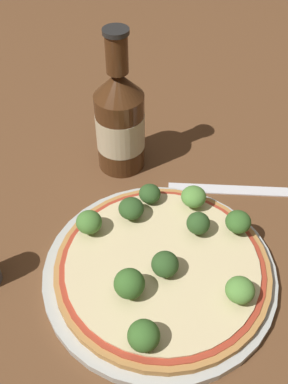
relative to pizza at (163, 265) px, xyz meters
name	(u,v)px	position (x,y,z in m)	size (l,w,h in m)	color
ground_plane	(151,272)	(0.00, 0.01, -0.02)	(3.00, 3.00, 0.00)	brown
plate	(160,272)	(0.00, 0.00, -0.01)	(0.29, 0.29, 0.01)	#B2B7B2
pizza	(163,265)	(0.00, 0.00, 0.00)	(0.26, 0.26, 0.01)	#B77F42
broccoli_floret_0	(144,336)	(-0.11, -0.02, 0.02)	(0.03, 0.03, 0.03)	#7A9E5B
broccoli_floret_1	(238,222)	(0.08, -0.07, 0.02)	(0.03, 0.03, 0.03)	#7A9E5B
broccoli_floret_2	(165,264)	(-0.02, -0.01, 0.02)	(0.03, 0.03, 0.03)	#7A9E5B
broccoli_floret_3	(89,222)	(0.01, 0.10, 0.02)	(0.03, 0.03, 0.03)	#7A9E5B
broccoli_floret_4	(150,194)	(0.09, 0.05, 0.02)	(0.03, 0.03, 0.03)	#7A9E5B
broccoli_floret_5	(198,223)	(0.06, -0.03, 0.03)	(0.03, 0.03, 0.03)	#7A9E5B
broccoli_floret_6	(194,197)	(0.10, -0.01, 0.03)	(0.03, 0.03, 0.03)	#7A9E5B
broccoli_floret_7	(240,290)	(-0.02, -0.10, 0.02)	(0.03, 0.03, 0.03)	#7A9E5B
broccoli_floret_8	(131,208)	(0.05, 0.06, 0.02)	(0.03, 0.03, 0.03)	#7A9E5B
broccoli_floret_9	(129,284)	(-0.06, 0.02, 0.03)	(0.03, 0.03, 0.04)	#7A9E5B
beer_bottle	(120,121)	(0.17, 0.13, 0.06)	(0.07, 0.07, 0.22)	#472814
fork	(228,189)	(0.17, -0.04, -0.02)	(0.07, 0.17, 0.00)	silver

